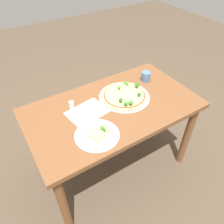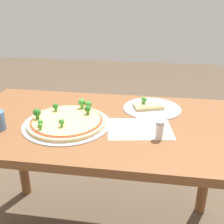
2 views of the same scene
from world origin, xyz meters
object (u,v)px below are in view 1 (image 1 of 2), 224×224
dining_table (113,117)px  pizza_tray_slice (98,134)px  condiment_shaker (72,106)px  pizza_tray_whole (125,96)px  drinking_cup (146,76)px

dining_table → pizza_tray_slice: size_ratio=4.38×
condiment_shaker → pizza_tray_slice: bearing=-82.0°
pizza_tray_whole → drinking_cup: bearing=18.6°
dining_table → condiment_shaker: size_ratio=16.40×
drinking_cup → condiment_shaker: drinking_cup is taller
drinking_cup → condiment_shaker: (-0.68, -0.02, -0.00)m
pizza_tray_slice → drinking_cup: size_ratio=3.55×
dining_table → drinking_cup: drinking_cup is taller
dining_table → condiment_shaker: condiment_shaker is taller
pizza_tray_slice → drinking_cup: drinking_cup is taller
pizza_tray_slice → condiment_shaker: bearing=98.0°
dining_table → pizza_tray_whole: 0.18m
pizza_tray_whole → pizza_tray_slice: bearing=-147.4°
dining_table → pizza_tray_slice: pizza_tray_slice is taller
dining_table → pizza_tray_whole: pizza_tray_whole is taller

